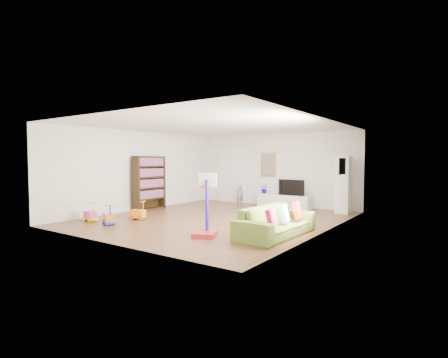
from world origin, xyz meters
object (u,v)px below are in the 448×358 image
Objects in this scene: sofa at (276,221)px; basketball_hoop at (205,205)px; bookshelf at (149,183)px; media_console at (284,201)px.

sofa is 1.62× the size of basketball_hoop.
bookshelf is 5.67m from sofa.
media_console is 1.08× the size of bookshelf.
sofa is at bearing -64.22° from media_console.
sofa is (1.92, -4.50, 0.11)m from media_console.
media_console is at bearing 40.45° from bookshelf.
basketball_hoop is at bearing -80.87° from media_console.
bookshelf is at bearing 129.27° from basketball_hoop.
sofa is at bearing 12.61° from basketball_hoop.
basketball_hoop reaches higher than media_console.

